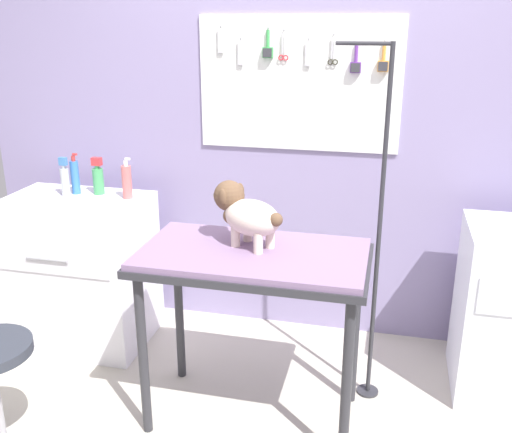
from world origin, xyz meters
TOP-DOWN VIEW (x-y plane):
  - rear_wall_panel at (-0.00, 1.28)m, footprint 4.00×0.11m
  - grooming_table at (-0.08, 0.32)m, footprint 1.02×0.57m
  - grooming_arm at (0.44, 0.63)m, footprint 0.30×0.11m
  - dog at (-0.13, 0.39)m, footprint 0.38×0.28m
  - counter_left at (-1.25, 0.81)m, footprint 0.80×0.58m
  - conditioner_bottle at (-1.31, 0.87)m, footprint 0.05×0.05m
  - detangler_spray at (-1.15, 0.95)m, footprint 0.06×0.06m
  - spray_bottle_short at (-0.95, 0.91)m, footprint 0.06×0.05m
  - pump_bottle_white at (-1.28, 0.93)m, footprint 0.05×0.05m

SIDE VIEW (x-z plane):
  - counter_left at x=-1.25m, z-range 0.00..0.86m
  - grooming_table at x=-0.08m, z-range 0.33..1.19m
  - grooming_arm at x=0.44m, z-range -0.05..1.68m
  - detangler_spray at x=-1.15m, z-range 0.85..1.06m
  - conditioner_bottle at x=-1.31m, z-range 0.85..1.07m
  - spray_bottle_short at x=-0.95m, z-range 0.84..1.08m
  - pump_bottle_white at x=-1.28m, z-range 0.84..1.08m
  - dog at x=-0.13m, z-range 0.87..1.15m
  - rear_wall_panel at x=0.00m, z-range 0.01..2.31m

